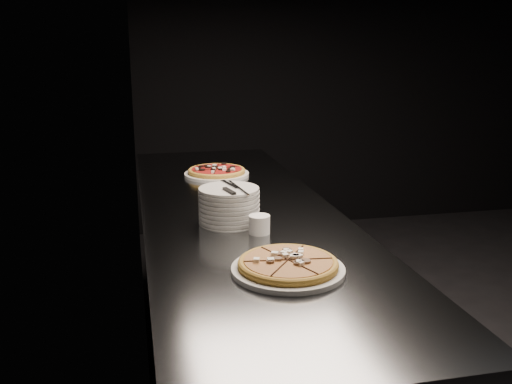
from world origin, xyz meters
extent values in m
cube|color=black|center=(-2.50, 0.00, 1.40)|extent=(0.02, 5.00, 2.80)
cube|color=black|center=(0.00, 2.50, 1.40)|extent=(5.00, 0.02, 2.80)
cube|color=slate|center=(-2.13, 0.00, 0.45)|extent=(0.70, 2.40, 0.90)
cube|color=slate|center=(-2.13, 0.00, 0.91)|extent=(0.74, 2.44, 0.02)
cylinder|color=silver|center=(-2.11, -0.65, 0.93)|extent=(0.32, 0.32, 0.01)
cylinder|color=gold|center=(-2.11, -0.65, 0.94)|extent=(0.31, 0.31, 0.01)
torus|color=gold|center=(-2.11, -0.65, 0.95)|extent=(0.31, 0.31, 0.02)
cylinder|color=#EBA14E|center=(-2.11, -0.65, 0.95)|extent=(0.27, 0.27, 0.01)
cylinder|color=silver|center=(-2.13, 0.58, 0.93)|extent=(0.31, 0.31, 0.01)
cylinder|color=gold|center=(-2.13, 0.58, 0.94)|extent=(0.34, 0.34, 0.01)
torus|color=gold|center=(-2.13, 0.58, 0.95)|extent=(0.34, 0.34, 0.02)
cylinder|color=#A41A17|center=(-2.13, 0.58, 0.95)|extent=(0.30, 0.30, 0.01)
cylinder|color=silver|center=(-2.20, -0.16, 0.93)|extent=(0.21, 0.21, 0.02)
cylinder|color=silver|center=(-2.20, -0.16, 0.94)|extent=(0.21, 0.21, 0.02)
cylinder|color=silver|center=(-2.20, -0.16, 0.96)|extent=(0.21, 0.21, 0.02)
cylinder|color=silver|center=(-2.20, -0.16, 0.98)|extent=(0.21, 0.21, 0.02)
cylinder|color=silver|center=(-2.20, -0.16, 0.99)|extent=(0.21, 0.21, 0.02)
cylinder|color=silver|center=(-2.20, -0.16, 1.01)|extent=(0.21, 0.21, 0.02)
cylinder|color=silver|center=(-2.20, -0.16, 1.02)|extent=(0.21, 0.21, 0.02)
cylinder|color=silver|center=(-2.20, -0.16, 1.04)|extent=(0.21, 0.21, 0.02)
cube|color=#ADB0B4|center=(-2.18, -0.12, 1.05)|extent=(0.05, 0.14, 0.00)
cube|color=black|center=(-2.20, -0.22, 1.05)|extent=(0.03, 0.09, 0.01)
cube|color=#ADB0B4|center=(-2.16, -0.17, 1.05)|extent=(0.03, 0.21, 0.00)
cylinder|color=white|center=(-2.12, -0.30, 0.95)|extent=(0.07, 0.07, 0.06)
cylinder|color=black|center=(-2.12, -0.30, 0.98)|extent=(0.06, 0.06, 0.01)
camera|label=1|loc=(-2.52, -2.08, 1.55)|focal=40.00mm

